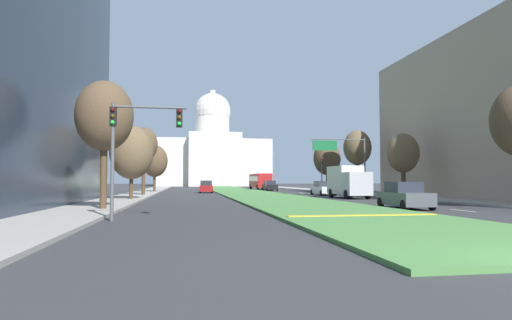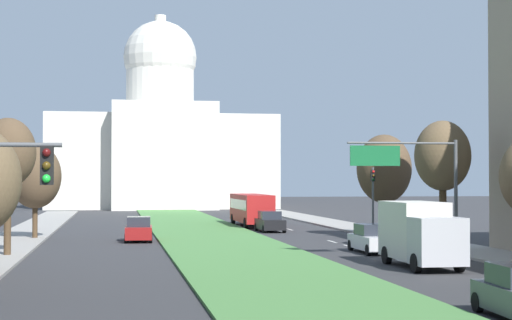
{
  "view_description": "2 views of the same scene",
  "coord_description": "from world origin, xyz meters",
  "px_view_note": "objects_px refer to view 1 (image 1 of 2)",
  "views": [
    {
      "loc": [
        -8.14,
        -7.42,
        1.8
      ],
      "look_at": [
        -0.39,
        39.82,
        4.05
      ],
      "focal_mm": 29.95,
      "sensor_mm": 36.0,
      "label": 1
    },
    {
      "loc": [
        -7.0,
        -6.9,
        4.29
      ],
      "look_at": [
        1.52,
        44.47,
        5.51
      ],
      "focal_mm": 59.79,
      "sensor_mm": 36.0,
      "label": 2
    }
  ],
  "objects_px": {
    "capitol_building": "(212,156)",
    "sedan_lead_stopped": "(404,196)",
    "street_tree_right_far": "(357,148)",
    "city_bus": "(260,180)",
    "box_truck_delivery": "(348,181)",
    "street_tree_left_near": "(104,117)",
    "street_tree_left_distant": "(155,161)",
    "street_tree_left_mid": "(132,152)",
    "street_tree_right_distant": "(327,158)",
    "sedan_far_horizon": "(270,186)",
    "sedan_midblock": "(323,189)",
    "traffic_light_far_right": "(322,170)",
    "traffic_light_near_left": "(133,135)",
    "sedan_distant": "(206,187)",
    "street_tree_right_mid": "(403,153)",
    "street_tree_left_far": "(144,145)",
    "overhead_guide_sign": "(344,154)"
  },
  "relations": [
    {
      "from": "overhead_guide_sign",
      "to": "street_tree_left_mid",
      "type": "height_order",
      "value": "street_tree_left_mid"
    },
    {
      "from": "street_tree_left_near",
      "to": "sedan_lead_stopped",
      "type": "bearing_deg",
      "value": -2.75
    },
    {
      "from": "capitol_building",
      "to": "street_tree_right_mid",
      "type": "distance_m",
      "value": 96.74
    },
    {
      "from": "street_tree_left_distant",
      "to": "sedan_midblock",
      "type": "xyz_separation_m",
      "value": [
        20.62,
        -14.39,
        -3.74
      ]
    },
    {
      "from": "street_tree_left_distant",
      "to": "sedan_midblock",
      "type": "bearing_deg",
      "value": -34.9
    },
    {
      "from": "traffic_light_far_right",
      "to": "overhead_guide_sign",
      "type": "xyz_separation_m",
      "value": [
        -2.18,
        -14.65,
        1.36
      ]
    },
    {
      "from": "street_tree_right_mid",
      "to": "sedan_distant",
      "type": "xyz_separation_m",
      "value": [
        -18.21,
        21.47,
        -3.6
      ]
    },
    {
      "from": "street_tree_right_mid",
      "to": "street_tree_right_distant",
      "type": "distance_m",
      "value": 23.21
    },
    {
      "from": "street_tree_right_mid",
      "to": "street_tree_right_distant",
      "type": "xyz_separation_m",
      "value": [
        0.11,
        23.2,
        0.7
      ]
    },
    {
      "from": "sedan_distant",
      "to": "street_tree_right_far",
      "type": "bearing_deg",
      "value": -32.06
    },
    {
      "from": "capitol_building",
      "to": "street_tree_right_distant",
      "type": "height_order",
      "value": "capitol_building"
    },
    {
      "from": "sedan_distant",
      "to": "sedan_far_horizon",
      "type": "height_order",
      "value": "sedan_distant"
    },
    {
      "from": "capitol_building",
      "to": "street_tree_right_mid",
      "type": "height_order",
      "value": "capitol_building"
    },
    {
      "from": "street_tree_right_mid",
      "to": "street_tree_left_far",
      "type": "relative_size",
      "value": 0.82
    },
    {
      "from": "street_tree_left_near",
      "to": "street_tree_right_far",
      "type": "distance_m",
      "value": 34.43
    },
    {
      "from": "traffic_light_near_left",
      "to": "street_tree_right_distant",
      "type": "height_order",
      "value": "street_tree_right_distant"
    },
    {
      "from": "street_tree_right_far",
      "to": "box_truck_delivery",
      "type": "relative_size",
      "value": 1.23
    },
    {
      "from": "sedan_midblock",
      "to": "sedan_far_horizon",
      "type": "xyz_separation_m",
      "value": [
        -2.33,
        20.84,
        0.01
      ]
    },
    {
      "from": "traffic_light_near_left",
      "to": "sedan_lead_stopped",
      "type": "bearing_deg",
      "value": 19.18
    },
    {
      "from": "street_tree_right_mid",
      "to": "street_tree_left_distant",
      "type": "relative_size",
      "value": 0.93
    },
    {
      "from": "street_tree_right_far",
      "to": "city_bus",
      "type": "bearing_deg",
      "value": 103.67
    },
    {
      "from": "street_tree_right_distant",
      "to": "city_bus",
      "type": "distance_m",
      "value": 18.05
    },
    {
      "from": "city_bus",
      "to": "traffic_light_near_left",
      "type": "bearing_deg",
      "value": -105.18
    },
    {
      "from": "sedan_lead_stopped",
      "to": "sedan_far_horizon",
      "type": "distance_m",
      "value": 44.77
    },
    {
      "from": "box_truck_delivery",
      "to": "sedan_distant",
      "type": "bearing_deg",
      "value": 123.38
    },
    {
      "from": "sedan_midblock",
      "to": "street_tree_right_distant",
      "type": "bearing_deg",
      "value": 69.16
    },
    {
      "from": "sedan_distant",
      "to": "city_bus",
      "type": "xyz_separation_m",
      "value": [
        10.77,
        17.78,
        0.96
      ]
    },
    {
      "from": "traffic_light_far_right",
      "to": "street_tree_right_far",
      "type": "xyz_separation_m",
      "value": [
        1.12,
        -10.43,
        2.37
      ]
    },
    {
      "from": "traffic_light_near_left",
      "to": "street_tree_right_mid",
      "type": "xyz_separation_m",
      "value": [
        23.36,
        19.41,
        0.61
      ]
    },
    {
      "from": "capitol_building",
      "to": "city_bus",
      "type": "distance_m",
      "value": 57.28
    },
    {
      "from": "capitol_building",
      "to": "overhead_guide_sign",
      "type": "distance_m",
      "value": 90.25
    },
    {
      "from": "street_tree_right_far",
      "to": "street_tree_left_distant",
      "type": "relative_size",
      "value": 1.14
    },
    {
      "from": "sedan_far_horizon",
      "to": "box_truck_delivery",
      "type": "xyz_separation_m",
      "value": [
        2.11,
        -29.33,
        0.87
      ]
    },
    {
      "from": "street_tree_left_far",
      "to": "sedan_distant",
      "type": "height_order",
      "value": "street_tree_left_far"
    },
    {
      "from": "street_tree_left_near",
      "to": "street_tree_left_distant",
      "type": "distance_m",
      "value": 37.45
    },
    {
      "from": "traffic_light_near_left",
      "to": "sedan_far_horizon",
      "type": "xyz_separation_m",
      "value": [
        16.14,
        50.31,
        -2.99
      ]
    },
    {
      "from": "street_tree_right_distant",
      "to": "sedan_far_horizon",
      "type": "xyz_separation_m",
      "value": [
        -7.33,
        7.7,
        -4.3
      ]
    },
    {
      "from": "capitol_building",
      "to": "street_tree_left_mid",
      "type": "bearing_deg",
      "value": -97.71
    },
    {
      "from": "street_tree_left_far",
      "to": "box_truck_delivery",
      "type": "relative_size",
      "value": 1.21
    },
    {
      "from": "traffic_light_far_right",
      "to": "street_tree_left_near",
      "type": "distance_m",
      "value": 41.59
    },
    {
      "from": "street_tree_right_mid",
      "to": "street_tree_right_far",
      "type": "relative_size",
      "value": 0.81
    },
    {
      "from": "capitol_building",
      "to": "sedan_lead_stopped",
      "type": "xyz_separation_m",
      "value": [
        5.42,
        -109.63,
        -8.6
      ]
    },
    {
      "from": "sedan_midblock",
      "to": "capitol_building",
      "type": "bearing_deg",
      "value": 95.32
    },
    {
      "from": "street_tree_left_near",
      "to": "sedan_distant",
      "type": "height_order",
      "value": "street_tree_left_near"
    },
    {
      "from": "capitol_building",
      "to": "sedan_distant",
      "type": "relative_size",
      "value": 7.96
    },
    {
      "from": "street_tree_left_mid",
      "to": "street_tree_right_distant",
      "type": "height_order",
      "value": "street_tree_right_distant"
    },
    {
      "from": "sedan_far_horizon",
      "to": "traffic_light_far_right",
      "type": "bearing_deg",
      "value": -60.73
    },
    {
      "from": "traffic_light_far_right",
      "to": "traffic_light_near_left",
      "type": "bearing_deg",
      "value": -118.54
    },
    {
      "from": "street_tree_left_mid",
      "to": "sedan_lead_stopped",
      "type": "relative_size",
      "value": 1.53
    },
    {
      "from": "capitol_building",
      "to": "sedan_lead_stopped",
      "type": "relative_size",
      "value": 7.83
    }
  ]
}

